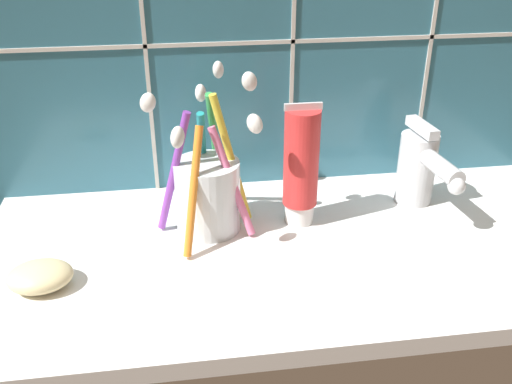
{
  "coord_description": "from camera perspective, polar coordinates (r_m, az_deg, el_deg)",
  "views": [
    {
      "loc": [
        -12.93,
        -53.76,
        37.37
      ],
      "look_at": [
        -4.9,
        2.04,
        7.97
      ],
      "focal_mm": 40.0,
      "sensor_mm": 36.0,
      "label": 1
    }
  ],
  "objects": [
    {
      "name": "sink_counter",
      "position": [
        0.66,
        4.48,
        -5.89
      ],
      "size": [
        72.68,
        33.92,
        2.0
      ],
      "primitive_type": "cube",
      "color": "white",
      "rests_on": "ground"
    },
    {
      "name": "toothbrush_cup",
      "position": [
        0.66,
        -4.83,
        0.38
      ],
      "size": [
        13.55,
        16.94,
        18.71
      ],
      "color": "silver",
      "rests_on": "sink_counter"
    },
    {
      "name": "soap_bar",
      "position": [
        0.62,
        -20.8,
        -7.88
      ],
      "size": [
        6.58,
        5.41,
        2.54
      ],
      "primitive_type": "ellipsoid",
      "color": "beige",
      "rests_on": "sink_counter"
    },
    {
      "name": "sink_faucet",
      "position": [
        0.74,
        16.13,
        2.44
      ],
      "size": [
        4.78,
        12.83,
        10.69
      ],
      "rotation": [
        0.0,
        0.0,
        -1.47
      ],
      "color": "silver",
      "rests_on": "sink_counter"
    },
    {
      "name": "toothpaste_tube",
      "position": [
        0.67,
        4.53,
        2.67
      ],
      "size": [
        4.33,
        4.12,
        15.04
      ],
      "color": "white",
      "rests_on": "sink_counter"
    }
  ]
}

